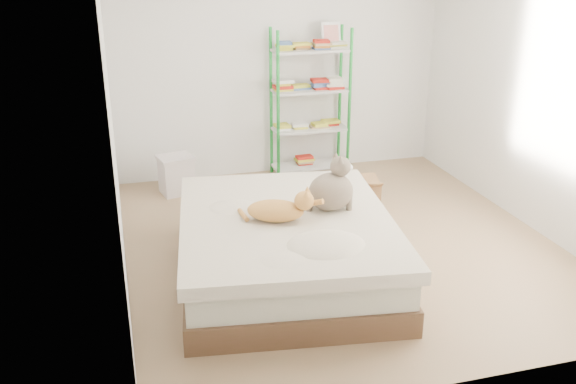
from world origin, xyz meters
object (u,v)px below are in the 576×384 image
object	(u,v)px
shelf_unit	(310,99)
cardboard_box	(354,195)
white_bin	(176,175)
orange_cat	(275,208)
grey_cat	(331,184)
bed	(286,247)

from	to	relation	value
shelf_unit	cardboard_box	distance (m)	1.42
shelf_unit	white_bin	xyz separation A→B (m)	(-1.59, -0.23, -0.69)
orange_cat	white_bin	distance (m)	2.30
orange_cat	shelf_unit	world-z (taller)	shelf_unit
orange_cat	cardboard_box	size ratio (longest dim) A/B	0.95
grey_cat	cardboard_box	xyz separation A→B (m)	(0.65, 1.10, -0.59)
bed	white_bin	bearing A→B (deg)	114.60
bed	cardboard_box	world-z (taller)	bed
grey_cat	white_bin	xyz separation A→B (m)	(-1.04, 2.09, -0.54)
bed	shelf_unit	xyz separation A→B (m)	(0.94, 2.37, 0.64)
orange_cat	grey_cat	size ratio (longest dim) A/B	1.16
bed	shelf_unit	distance (m)	2.62
grey_cat	cardboard_box	distance (m)	1.41
grey_cat	bed	bearing A→B (deg)	94.54
orange_cat	shelf_unit	distance (m)	2.64
bed	shelf_unit	size ratio (longest dim) A/B	1.31
orange_cat	white_bin	bearing A→B (deg)	125.64
grey_cat	shelf_unit	xyz separation A→B (m)	(0.55, 2.32, 0.14)
bed	grey_cat	world-z (taller)	grey_cat
grey_cat	shelf_unit	world-z (taller)	shelf_unit
grey_cat	shelf_unit	distance (m)	2.39
white_bin	bed	bearing A→B (deg)	-73.11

